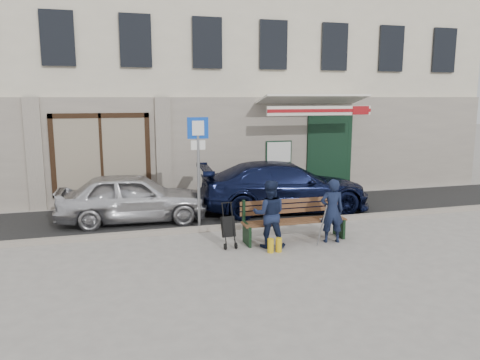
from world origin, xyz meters
name	(u,v)px	position (x,y,z in m)	size (l,w,h in m)	color
ground	(257,247)	(0.00, 0.00, 0.00)	(80.00, 80.00, 0.00)	#9E9991
asphalt_lane	(223,213)	(0.00, 3.10, 0.01)	(60.00, 3.20, 0.01)	#282828
curb	(238,226)	(0.00, 1.50, 0.06)	(60.00, 0.18, 0.12)	#9E9384
building	(188,48)	(0.01, 8.45, 4.97)	(20.00, 8.27, 10.00)	beige
car_silver	(133,197)	(-2.45, 2.87, 0.65)	(1.54, 3.82, 1.30)	silver
car_navy	(284,187)	(1.75, 2.93, 0.70)	(1.97, 4.84, 1.40)	black
parking_sign	(198,155)	(-0.94, 1.71, 1.84)	(0.51, 0.08, 2.74)	gray
bench	(292,221)	(0.91, 0.25, 0.46)	(2.40, 1.17, 0.98)	brown
man	(332,211)	(1.71, -0.10, 0.72)	(0.52, 0.34, 1.43)	#131B34
woman	(269,214)	(0.26, -0.04, 0.73)	(0.71, 0.55, 1.46)	#151E3A
stroller	(228,228)	(-0.59, 0.20, 0.43)	(0.30, 0.41, 0.96)	black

